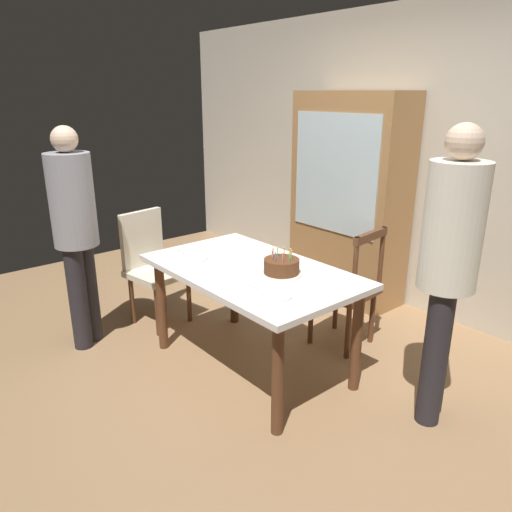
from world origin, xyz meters
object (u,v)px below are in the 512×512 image
object	(u,v)px
plate_near_celebrant	(193,258)
china_cabinet	(349,198)
dining_table	(251,282)
chair_upholstered	(151,261)
plate_far_side	(266,258)
chair_spindle_back	(347,290)
birthday_cake	(282,267)
plate_near_guest	(274,295)
person_guest	(448,262)
person_celebrant	(75,226)

from	to	relation	value
plate_near_celebrant	china_cabinet	xyz separation A→B (m)	(-0.05, 1.76, 0.19)
dining_table	chair_upholstered	size ratio (longest dim) A/B	1.58
plate_far_side	chair_spindle_back	distance (m)	0.71
birthday_cake	china_cabinet	size ratio (longest dim) A/B	0.15
birthday_cake	plate_near_celebrant	world-z (taller)	birthday_cake
birthday_cake	plate_near_guest	xyz separation A→B (m)	(0.23, -0.28, -0.04)
birthday_cake	person_guest	xyz separation A→B (m)	(0.91, 0.41, 0.19)
chair_spindle_back	person_celebrant	world-z (taller)	person_celebrant
plate_near_guest	china_cabinet	world-z (taller)	china_cabinet
person_celebrant	china_cabinet	distance (m)	2.41
chair_spindle_back	person_guest	bearing A→B (deg)	-17.32
birthday_cake	chair_spindle_back	xyz separation A→B (m)	(-0.01, 0.69, -0.35)
person_celebrant	plate_far_side	bearing A→B (deg)	43.24
china_cabinet	plate_near_celebrant	bearing A→B (deg)	-88.43
plate_near_guest	china_cabinet	size ratio (longest dim) A/B	0.12
plate_near_celebrant	chair_upholstered	distance (m)	0.76
plate_near_celebrant	plate_far_side	bearing A→B (deg)	49.93
plate_far_side	china_cabinet	world-z (taller)	china_cabinet
chair_spindle_back	person_guest	size ratio (longest dim) A/B	0.54
plate_near_guest	plate_far_side	bearing A→B (deg)	142.61
person_celebrant	person_guest	distance (m)	2.56
person_guest	chair_upholstered	bearing A→B (deg)	-164.35
plate_near_guest	chair_upholstered	world-z (taller)	chair_upholstered
dining_table	china_cabinet	size ratio (longest dim) A/B	0.79
chair_spindle_back	china_cabinet	world-z (taller)	china_cabinet
dining_table	birthday_cake	bearing A→B (deg)	19.28
plate_near_celebrant	china_cabinet	distance (m)	1.77
plate_near_guest	china_cabinet	bearing A→B (deg)	117.45
plate_far_side	plate_near_guest	size ratio (longest dim) A/B	1.00
person_guest	plate_far_side	bearing A→B (deg)	-166.80
plate_near_celebrant	plate_near_guest	bearing A→B (deg)	0.00
person_celebrant	china_cabinet	size ratio (longest dim) A/B	0.88
plate_near_guest	birthday_cake	bearing A→B (deg)	130.09
plate_far_side	china_cabinet	xyz separation A→B (m)	(-0.39, 1.36, 0.19)
plate_far_side	birthday_cake	bearing A→B (deg)	-23.10
dining_table	china_cabinet	bearing A→B (deg)	106.52
birthday_cake	person_celebrant	xyz separation A→B (m)	(-1.32, -0.84, 0.15)
dining_table	person_guest	distance (m)	1.27
dining_table	china_cabinet	xyz separation A→B (m)	(-0.46, 1.56, 0.29)
chair_upholstered	china_cabinet	xyz separation A→B (m)	(0.68, 1.71, 0.42)
chair_spindle_back	person_guest	world-z (taller)	person_guest
plate_far_side	person_guest	xyz separation A→B (m)	(1.20, 0.28, 0.24)
plate_near_celebrant	china_cabinet	world-z (taller)	china_cabinet
chair_spindle_back	chair_upholstered	size ratio (longest dim) A/B	1.00
plate_near_celebrant	person_guest	world-z (taller)	person_guest
chair_upholstered	person_celebrant	bearing A→B (deg)	-86.44
birthday_cake	chair_spindle_back	world-z (taller)	chair_spindle_back
person_celebrant	person_guest	world-z (taller)	person_guest
birthday_cake	chair_upholstered	world-z (taller)	chair_upholstered
dining_table	chair_upholstered	distance (m)	1.16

